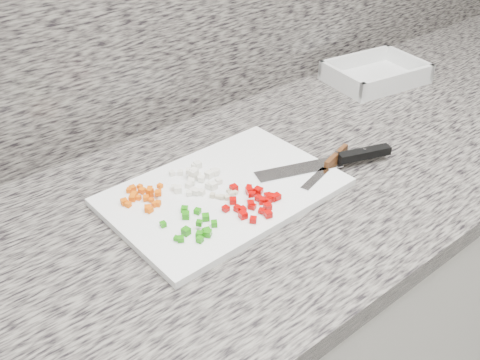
{
  "coord_description": "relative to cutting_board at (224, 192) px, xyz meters",
  "views": [
    {
      "loc": [
        -0.53,
        0.84,
        1.45
      ],
      "look_at": [
        -0.05,
        1.43,
        0.93
      ],
      "focal_mm": 40.0,
      "sensor_mm": 36.0,
      "label": 1
    }
  ],
  "objects": [
    {
      "name": "cabinet",
      "position": [
        0.07,
        -0.01,
        -0.48
      ],
      "size": [
        3.92,
        0.62,
        0.86
      ],
      "primitive_type": "cube",
      "color": "beige",
      "rests_on": "ground"
    },
    {
      "name": "countertop",
      "position": [
        0.07,
        -0.01,
        -0.03
      ],
      "size": [
        3.96,
        0.64,
        0.04
      ],
      "primitive_type": "cube",
      "color": "slate",
      "rests_on": "cabinet"
    },
    {
      "name": "cutting_board",
      "position": [
        0.0,
        0.0,
        0.0
      ],
      "size": [
        0.41,
        0.28,
        0.01
      ],
      "primitive_type": "cube",
      "rotation": [
        0.0,
        0.0,
        0.03
      ],
      "color": "white",
      "rests_on": "countertop"
    },
    {
      "name": "carrot_pile",
      "position": [
        -0.13,
        0.06,
        0.01
      ],
      "size": [
        0.08,
        0.08,
        0.02
      ],
      "color": "#DE5604",
      "rests_on": "cutting_board"
    },
    {
      "name": "onion_pile",
      "position": [
        -0.02,
        0.05,
        0.01
      ],
      "size": [
        0.1,
        0.1,
        0.02
      ],
      "color": "silver",
      "rests_on": "cutting_board"
    },
    {
      "name": "green_pepper_pile",
      "position": [
        -0.1,
        -0.06,
        0.01
      ],
      "size": [
        0.08,
        0.09,
        0.02
      ],
      "color": "#1B7C0B",
      "rests_on": "cutting_board"
    },
    {
      "name": "red_pepper_pile",
      "position": [
        0.01,
        -0.07,
        0.01
      ],
      "size": [
        0.1,
        0.11,
        0.02
      ],
      "color": "#A60302",
      "rests_on": "cutting_board"
    },
    {
      "name": "garlic_pile",
      "position": [
        -0.01,
        -0.02,
        0.01
      ],
      "size": [
        0.05,
        0.03,
        0.01
      ],
      "color": "beige",
      "rests_on": "cutting_board"
    },
    {
      "name": "chef_knife",
      "position": [
        0.23,
        -0.07,
        0.01
      ],
      "size": [
        0.27,
        0.12,
        0.02
      ],
      "rotation": [
        0.0,
        0.0,
        -0.34
      ],
      "color": "silver",
      "rests_on": "cutting_board"
    },
    {
      "name": "paring_knife",
      "position": [
        0.2,
        -0.07,
        0.01
      ],
      "size": [
        0.16,
        0.06,
        0.02
      ],
      "rotation": [
        0.0,
        0.0,
        0.27
      ],
      "color": "silver",
      "rests_on": "cutting_board"
    },
    {
      "name": "tray",
      "position": [
        0.6,
        0.15,
        0.01
      ],
      "size": [
        0.26,
        0.2,
        0.05
      ],
      "rotation": [
        0.0,
        0.0,
        -0.16
      ],
      "color": "silver",
      "rests_on": "countertop"
    }
  ]
}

